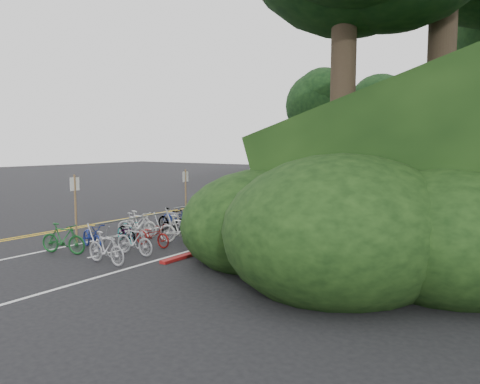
% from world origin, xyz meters
% --- Properties ---
extents(ground, '(120.00, 120.00, 0.00)m').
position_xyz_m(ground, '(0.00, 0.00, 0.00)').
color(ground, black).
rests_on(ground, ground).
extents(road_markings, '(7.47, 80.00, 0.01)m').
position_xyz_m(road_markings, '(0.63, 10.10, 0.00)').
color(road_markings, gold).
rests_on(road_markings, ground).
extents(red_curb, '(0.25, 28.00, 0.10)m').
position_xyz_m(red_curb, '(5.70, 12.00, 0.05)').
color(red_curb, maroon).
rests_on(red_curb, ground).
extents(bike_rack_front, '(1.12, 3.32, 1.12)m').
position_xyz_m(bike_rack_front, '(3.31, -0.94, 0.84)').
color(bike_rack_front, gray).
rests_on(bike_rack_front, ground).
extents(bike_racks_rest, '(1.14, 23.00, 1.17)m').
position_xyz_m(bike_racks_rest, '(3.00, 13.00, 0.85)').
color(bike_racks_rest, gray).
rests_on(bike_racks_rest, ground).
extents(signpost_near, '(0.08, 0.40, 2.60)m').
position_xyz_m(signpost_near, '(0.78, -1.51, 1.48)').
color(signpost_near, brown).
rests_on(signpost_near, ground).
extents(signposts_rest, '(0.08, 18.40, 2.50)m').
position_xyz_m(signposts_rest, '(0.60, 14.00, 1.43)').
color(signposts_rest, brown).
rests_on(signposts_rest, ground).
extents(bike_front, '(1.01, 1.63, 0.95)m').
position_xyz_m(bike_front, '(1.59, 0.74, 0.47)').
color(bike_front, '#9E9EA3').
rests_on(bike_front, ground).
extents(bike_valet, '(3.25, 13.57, 1.08)m').
position_xyz_m(bike_valet, '(2.96, 2.66, 0.49)').
color(bike_valet, '#144C1E').
rests_on(bike_valet, ground).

